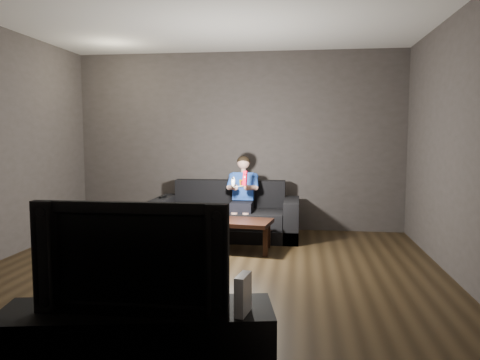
# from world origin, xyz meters

# --- Properties ---
(floor) EXTENTS (5.00, 5.00, 0.00)m
(floor) POSITION_xyz_m (0.00, 0.00, 0.00)
(floor) COLOR black
(floor) RESTS_ON ground
(back_wall) EXTENTS (5.00, 0.04, 2.70)m
(back_wall) POSITION_xyz_m (0.00, 2.50, 1.35)
(back_wall) COLOR #3A3532
(back_wall) RESTS_ON ground
(front_wall) EXTENTS (5.00, 0.04, 2.70)m
(front_wall) POSITION_xyz_m (0.00, -2.50, 1.35)
(front_wall) COLOR #3A3532
(front_wall) RESTS_ON ground
(right_wall) EXTENTS (0.04, 5.00, 2.70)m
(right_wall) POSITION_xyz_m (2.50, 0.00, 1.35)
(right_wall) COLOR #3A3532
(right_wall) RESTS_ON ground
(ceiling) EXTENTS (5.00, 5.00, 0.02)m
(ceiling) POSITION_xyz_m (0.00, 0.00, 2.70)
(ceiling) COLOR silver
(ceiling) RESTS_ON back_wall
(sofa) EXTENTS (2.03, 0.88, 0.79)m
(sofa) POSITION_xyz_m (-0.08, 1.88, 0.26)
(sofa) COLOR black
(sofa) RESTS_ON floor
(child) EXTENTS (0.44, 0.54, 1.08)m
(child) POSITION_xyz_m (0.15, 1.82, 0.68)
(child) COLOR black
(child) RESTS_ON sofa
(wii_remote_red) EXTENTS (0.06, 0.08, 0.20)m
(wii_remote_red) POSITION_xyz_m (0.23, 1.41, 0.89)
(wii_remote_red) COLOR red
(wii_remote_red) RESTS_ON child
(nunchuk_white) EXTENTS (0.06, 0.08, 0.14)m
(nunchuk_white) POSITION_xyz_m (0.08, 1.41, 0.84)
(nunchuk_white) COLOR white
(nunchuk_white) RESTS_ON child
(wii_remote_black) EXTENTS (0.07, 0.16, 0.03)m
(wii_remote_black) POSITION_xyz_m (-1.00, 1.80, 0.57)
(wii_remote_black) COLOR black
(wii_remote_black) RESTS_ON sofa
(coffee_table) EXTENTS (1.15, 0.69, 0.39)m
(coffee_table) POSITION_xyz_m (0.05, 1.09, 0.34)
(coffee_table) COLOR black
(coffee_table) RESTS_ON floor
(media_console) EXTENTS (1.51, 0.68, 0.52)m
(media_console) POSITION_xyz_m (0.08, -2.27, 0.26)
(media_console) COLOR black
(media_console) RESTS_ON floor
(tv) EXTENTS (1.03, 0.14, 0.59)m
(tv) POSITION_xyz_m (0.08, -2.27, 0.82)
(tv) COLOR black
(tv) RESTS_ON media_console
(wii_console) EXTENTS (0.08, 0.17, 0.21)m
(wii_console) POSITION_xyz_m (0.66, -2.27, 0.63)
(wii_console) COLOR white
(wii_console) RESTS_ON media_console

